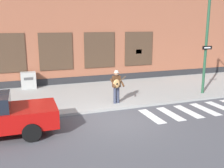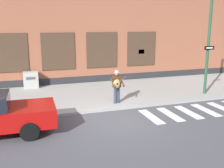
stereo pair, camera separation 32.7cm
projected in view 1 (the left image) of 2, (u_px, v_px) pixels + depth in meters
name	position (u px, v px, depth m)	size (l,w,h in m)	color
ground_plane	(118.00, 120.00, 11.07)	(160.00, 160.00, 0.00)	#4C4C51
sidewalk	(91.00, 95.00, 14.92)	(28.00, 5.93, 0.11)	#9E9E99
building_backdrop	(71.00, 17.00, 18.48)	(28.00, 4.06, 8.95)	#99563D
crosswalk	(197.00, 110.00, 12.35)	(5.20, 1.90, 0.01)	silver
busker	(117.00, 85.00, 12.89)	(0.73, 0.56, 1.66)	#33384C
traffic_light	(220.00, 25.00, 13.32)	(0.60, 2.67, 5.61)	#234C33
utility_box	(28.00, 80.00, 16.02)	(0.89, 0.58, 1.01)	#ADADA8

